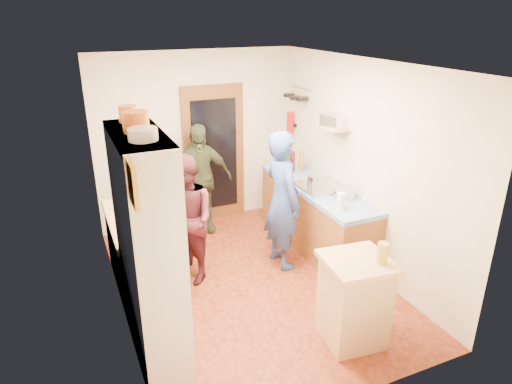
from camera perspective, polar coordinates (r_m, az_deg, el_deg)
floor at (r=5.70m, az=-0.77°, el=-11.30°), size 3.00×4.00×0.02m
ceiling at (r=4.80m, az=-0.93°, el=15.91°), size 3.00×4.00×0.02m
wall_back at (r=6.91m, az=-7.42°, el=6.48°), size 3.00×0.02×2.60m
wall_front at (r=3.52m, az=12.25°, el=-9.48°), size 3.00×0.02×2.60m
wall_left at (r=4.77m, az=-17.79°, el=-1.51°), size 0.02×4.00×2.60m
wall_right at (r=5.83m, az=12.97°, el=3.21°), size 0.02×4.00×2.60m
door_frame at (r=7.02m, az=-5.27°, el=4.68°), size 0.95×0.06×2.10m
door_glass at (r=6.99m, az=-5.17°, el=4.60°), size 0.70×0.02×1.70m
hutch_body at (r=4.16m, az=-13.20°, el=-7.62°), size 0.40×1.20×2.20m
hutch_top_shelf at (r=3.76m, az=-14.60°, el=6.91°), size 0.40×1.14×0.04m
plate_stack at (r=3.50m, az=-13.97°, el=7.03°), size 0.22×0.22×0.09m
orange_pot_a at (r=3.75m, az=-14.79°, el=8.48°), size 0.21×0.21×0.17m
orange_pot_b at (r=4.13m, az=-15.72°, el=9.38°), size 0.16×0.16×0.14m
left_counter_base at (r=5.58m, az=-14.18°, el=-7.62°), size 0.60×1.40×0.85m
left_counter_top at (r=5.38m, az=-14.62°, el=-3.43°), size 0.64×1.44×0.05m
toaster at (r=4.95m, az=-13.29°, el=-4.10°), size 0.27×0.22×0.18m
kettle at (r=5.20m, az=-15.00°, el=-2.98°), size 0.16×0.16×0.18m
orange_bowl at (r=5.51m, az=-14.18°, el=-1.93°), size 0.27×0.27×0.09m
chopping_board at (r=5.81m, az=-15.30°, el=-1.18°), size 0.33×0.27×0.02m
right_counter_base at (r=6.37m, az=7.42°, el=-3.32°), size 0.60×2.20×0.84m
right_counter_top at (r=6.19m, az=7.62°, el=0.46°), size 0.62×2.22×0.06m
hob at (r=6.10m, az=8.08°, el=0.61°), size 0.55×0.58×0.04m
pot_on_hob at (r=6.12m, az=7.31°, el=1.52°), size 0.19×0.19×0.12m
bottle_a at (r=6.54m, az=3.95°, el=3.39°), size 0.08×0.08×0.29m
bottle_b at (r=6.67m, az=4.56°, el=3.80°), size 0.08×0.08×0.30m
bottle_c at (r=6.70m, az=5.70°, el=3.86°), size 0.09×0.09×0.30m
paper_towel at (r=5.46m, az=10.56°, el=-1.17°), size 0.11×0.11×0.21m
mixing_bowl at (r=5.84m, az=10.93°, el=-0.22°), size 0.32×0.32×0.10m
island_base at (r=4.71m, az=12.12°, el=-13.33°), size 0.61×0.61×0.86m
island_top at (r=4.47m, az=12.58°, el=-8.53°), size 0.69×0.69×0.05m
cutting_board at (r=4.48m, az=11.71°, el=-8.24°), size 0.38×0.32×0.02m
oil_jar at (r=4.40m, az=15.54°, el=-7.38°), size 0.12×0.12×0.21m
pan_rail at (r=6.87m, az=5.52°, el=12.88°), size 0.02×0.65×0.02m
pan_hang_a at (r=6.72m, az=5.76°, el=11.53°), size 0.18×0.18×0.05m
pan_hang_b at (r=6.89m, az=4.93°, el=11.65°), size 0.16×0.16×0.05m
pan_hang_c at (r=7.06m, az=4.14°, el=12.00°), size 0.17×0.17×0.05m
wall_shelf at (r=5.99m, az=9.66°, el=7.95°), size 0.26×0.42×0.03m
radio at (r=5.97m, az=9.72°, el=8.79°), size 0.28×0.34×0.15m
ext_bracket at (r=7.14m, az=4.73°, el=8.33°), size 0.06×0.10×0.04m
fire_extinguisher at (r=7.10m, az=4.31°, el=8.68°), size 0.11×0.11×0.32m
picture_frame at (r=3.06m, az=-15.20°, el=0.95°), size 0.03×0.25×0.30m
person_hob at (r=5.70m, az=3.71°, el=-1.08°), size 0.46×0.67×1.78m
person_left at (r=5.51m, az=-8.68°, el=-3.29°), size 0.77×0.89×1.58m
person_back at (r=6.67m, az=-7.04°, el=1.60°), size 1.01×0.54×1.64m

